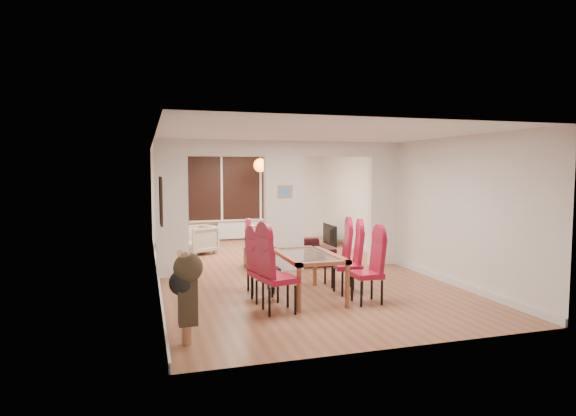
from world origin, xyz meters
name	(u,v)px	position (x,y,z in m)	size (l,w,h in m)	color
floor	(284,270)	(0.00, 0.00, 0.00)	(5.00, 9.00, 0.01)	#92573B
room_walls	(284,206)	(0.00, 0.00, 1.30)	(5.00, 9.00, 2.60)	silver
divider_wall	(284,206)	(0.00, 0.00, 1.30)	(5.00, 0.18, 2.60)	white
bay_window_blinds	(241,188)	(0.00, 4.44, 1.50)	(3.00, 0.08, 1.80)	black
radiator	(242,230)	(0.00, 4.40, 0.30)	(1.40, 0.08, 0.50)	white
pendant_light	(260,165)	(0.30, 3.30, 2.15)	(0.36, 0.36, 0.36)	orange
stair_newel	(183,288)	(-2.25, -3.20, 0.55)	(0.40, 1.20, 1.10)	#A26A4A
wall_poster	(161,201)	(-2.47, -2.40, 1.60)	(0.04, 0.52, 0.67)	gray
pillar_photo	(285,191)	(0.00, -0.10, 1.60)	(0.30, 0.03, 0.25)	#4C8CD8
dining_table	(308,276)	(-0.23, -2.14, 0.35)	(0.85, 1.51, 0.71)	brown
dining_chair_la	(279,273)	(-0.88, -2.77, 0.57)	(0.45, 0.45, 1.14)	maroon
dining_chair_lb	(265,268)	(-0.93, -2.14, 0.51)	(0.41, 0.41, 1.03)	maroon
dining_chair_lc	(261,260)	(-0.87, -1.61, 0.54)	(0.43, 0.43, 1.07)	maroon
dining_chair_ra	(367,269)	(0.53, -2.69, 0.52)	(0.42, 0.42, 1.04)	maroon
dining_chair_rb	(348,261)	(0.49, -2.08, 0.53)	(0.43, 0.43, 1.07)	maroon
dining_chair_rc	(338,256)	(0.54, -1.53, 0.53)	(0.42, 0.42, 1.05)	maroon
sofa	(290,253)	(0.23, 0.36, 0.27)	(1.86, 0.73, 0.54)	black
armchair	(198,240)	(-1.47, 2.42, 0.34)	(0.75, 0.73, 0.69)	#BAAB9D
person	(179,217)	(-1.88, 2.82, 0.88)	(0.42, 0.64, 1.75)	black
television	(326,235)	(2.00, 2.78, 0.28)	(0.13, 0.96, 0.55)	black
coffee_table	(267,245)	(0.32, 2.63, 0.11)	(0.96, 0.48, 0.22)	black
bottle	(274,235)	(0.46, 2.52, 0.36)	(0.07, 0.07, 0.27)	#143F19
bowl	(260,239)	(0.16, 2.73, 0.25)	(0.20, 0.20, 0.05)	black
shoes	(273,270)	(-0.29, -0.23, 0.05)	(0.25, 0.27, 0.11)	black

